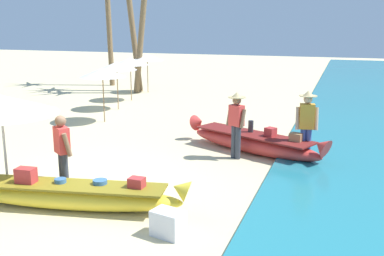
{
  "coord_description": "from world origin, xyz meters",
  "views": [
    {
      "loc": [
        5.07,
        -7.85,
        3.43
      ],
      "look_at": [
        1.56,
        2.41,
        0.9
      ],
      "focal_mm": 42.46,
      "sensor_mm": 36.0,
      "label": 1
    }
  ],
  "objects": [
    {
      "name": "parasol_row_1",
      "position": [
        -3.59,
        8.24,
        1.75
      ],
      "size": [
        1.6,
        1.6,
        1.91
      ],
      "color": "#8E6B47",
      "rests_on": "ground"
    },
    {
      "name": "ground_plane",
      "position": [
        0.0,
        0.0,
        0.0
      ],
      "size": [
        80.0,
        80.0,
        0.0
      ],
      "primitive_type": "plane",
      "color": "beige"
    },
    {
      "name": "cooler_box",
      "position": [
        2.47,
        -1.46,
        0.22
      ],
      "size": [
        0.59,
        0.48,
        0.44
      ],
      "primitive_type": "cube",
      "rotation": [
        0.0,
        0.0,
        -0.24
      ],
      "color": "silver",
      "rests_on": "ground"
    },
    {
      "name": "parasol_row_2",
      "position": [
        -4.03,
        10.34,
        1.75
      ],
      "size": [
        1.6,
        1.6,
        1.91
      ],
      "color": "#8E6B47",
      "rests_on": "ground"
    },
    {
      "name": "person_tourist_customer",
      "position": [
        -0.16,
        -0.5,
        0.94
      ],
      "size": [
        0.55,
        0.47,
        1.66
      ],
      "color": "#333842",
      "rests_on": "ground"
    },
    {
      "name": "boat_red_midground",
      "position": [
        2.82,
        3.82,
        0.29
      ],
      "size": [
        4.19,
        2.38,
        0.84
      ],
      "color": "red",
      "rests_on": "ground"
    },
    {
      "name": "boat_yellow_foreground",
      "position": [
        0.3,
        -1.0,
        0.27
      ],
      "size": [
        4.61,
        1.42,
        0.76
      ],
      "color": "yellow",
      "rests_on": "ground"
    },
    {
      "name": "person_vendor_assistant",
      "position": [
        4.2,
        3.56,
        1.03
      ],
      "size": [
        0.58,
        0.44,
        1.79
      ],
      "color": "#3D5BA8",
      "rests_on": "ground"
    },
    {
      "name": "parasol_row_0",
      "position": [
        -2.91,
        5.94,
        1.75
      ],
      "size": [
        1.6,
        1.6,
        1.91
      ],
      "color": "#8E6B47",
      "rests_on": "ground"
    },
    {
      "name": "person_vendor_hatted",
      "position": [
        2.49,
        3.16,
        1.0
      ],
      "size": [
        0.57,
        0.45,
        1.73
      ],
      "color": "#333842",
      "rests_on": "ground"
    },
    {
      "name": "patio_umbrella_large",
      "position": [
        -1.29,
        -0.82,
        1.86
      ],
      "size": [
        2.22,
        2.22,
        2.06
      ],
      "color": "#B7B7BC",
      "rests_on": "ground"
    },
    {
      "name": "parasol_row_3",
      "position": [
        -4.32,
        12.79,
        1.75
      ],
      "size": [
        1.6,
        1.6,
        1.91
      ],
      "color": "#8E6B47",
      "rests_on": "ground"
    }
  ]
}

